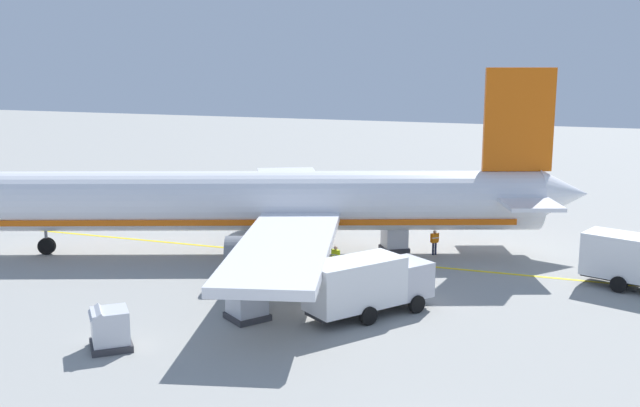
# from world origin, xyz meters

# --- Properties ---
(airliner_foreground) EXTENTS (33.77, 40.27, 11.90)m
(airliner_foreground) POSITION_xyz_m (21.59, 15.28, 3.39)
(airliner_foreground) COLOR white
(airliner_foreground) RESTS_ON ground
(service_truck_fuel) EXTENTS (6.65, 5.75, 2.96)m
(service_truck_fuel) POSITION_xyz_m (12.48, 6.02, 1.63)
(service_truck_fuel) COLOR silver
(service_truck_fuel) RESTS_ON ground
(cargo_container_near) EXTENTS (2.47, 2.47, 1.99)m
(cargo_container_near) POSITION_xyz_m (10.01, 11.38, 0.94)
(cargo_container_near) COLOR #333338
(cargo_container_near) RESTS_ON ground
(cargo_container_mid) EXTENTS (2.27, 2.27, 1.86)m
(cargo_container_mid) POSITION_xyz_m (24.99, 7.70, 0.88)
(cargo_container_mid) COLOR #333338
(cargo_container_mid) RESTS_ON ground
(cargo_container_far) EXTENTS (2.46, 2.46, 1.91)m
(cargo_container_far) POSITION_xyz_m (4.63, 15.53, 0.90)
(cargo_container_far) COLOR #333338
(cargo_container_far) RESTS_ON ground
(crew_marshaller) EXTENTS (0.36, 0.60, 1.71)m
(crew_marshaller) POSITION_xyz_m (18.64, 9.68, 1.01)
(crew_marshaller) COLOR #191E33
(crew_marshaller) RESTS_ON ground
(crew_loader_left) EXTENTS (0.46, 0.51, 1.62)m
(crew_loader_left) POSITION_xyz_m (24.90, 5.02, 0.95)
(crew_loader_left) COLOR #191E33
(crew_loader_left) RESTS_ON ground
(apron_guide_line) EXTENTS (0.30, 60.00, 0.01)m
(apron_guide_line) POSITION_xyz_m (22.04, 10.82, 0.01)
(apron_guide_line) COLOR yellow
(apron_guide_line) RESTS_ON ground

